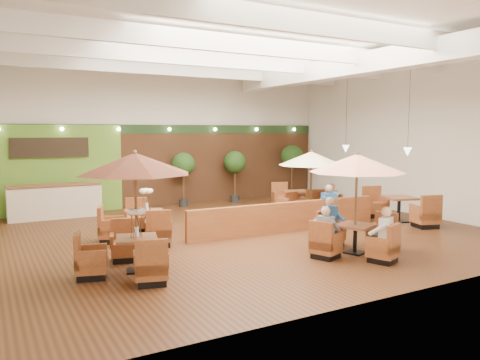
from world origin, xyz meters
TOP-DOWN VIEW (x-y plane):
  - room at (0.25, 1.22)m, footprint 14.04×14.00m
  - service_counter at (-4.40, 5.10)m, footprint 3.00×0.75m
  - booth_divider at (1.31, -0.56)m, footprint 6.37×0.35m
  - table_0 at (-3.80, -2.27)m, footprint 2.52×2.65m
  - table_1 at (1.36, -3.39)m, footprint 2.59×2.59m
  - table_2 at (2.89, 0.37)m, footprint 2.33×2.33m
  - table_3 at (-2.86, 0.63)m, footprint 1.95×2.79m
  - table_4 at (5.40, -1.08)m, footprint 1.18×2.97m
  - table_5 at (3.55, 2.09)m, footprint 1.13×2.79m
  - topiary_0 at (0.41, 5.30)m, footprint 0.92×0.92m
  - topiary_1 at (2.71, 5.30)m, footprint 0.93×0.93m
  - topiary_2 at (5.62, 5.30)m, footprint 1.01×1.01m
  - diner_0 at (1.36, -4.30)m, footprint 0.47×0.45m
  - diner_1 at (1.36, -2.49)m, footprint 0.43×0.38m
  - diner_2 at (0.45, -3.39)m, footprint 0.43×0.44m
  - diner_3 at (2.89, -0.49)m, footprint 0.44×0.36m
  - diner_4 at (3.76, 0.37)m, footprint 0.34×0.40m

SIDE VIEW (x-z plane):
  - table_5 at x=3.55m, z-range -0.12..0.87m
  - table_4 at x=5.40m, z-range -0.12..0.93m
  - booth_divider at x=1.31m, z-range 0.00..0.88m
  - table_3 at x=-2.86m, z-range -0.32..1.24m
  - service_counter at x=-4.40m, z-range -0.01..1.17m
  - diner_4 at x=3.76m, z-range 0.37..1.11m
  - diner_2 at x=0.45m, z-range 0.36..1.14m
  - diner_1 at x=1.36m, z-range 0.36..1.17m
  - diner_0 at x=1.36m, z-range 0.36..1.18m
  - diner_3 at x=2.89m, z-range 0.35..1.21m
  - topiary_0 at x=0.41m, z-range 0.52..2.66m
  - topiary_1 at x=2.71m, z-range 0.53..2.68m
  - table_2 at x=2.89m, z-range 0.45..2.82m
  - table_1 at x=1.36m, z-range 0.46..2.95m
  - topiary_2 at x=5.62m, z-range 0.58..2.93m
  - table_0 at x=-3.80m, z-range 0.55..3.14m
  - room at x=0.25m, z-range 0.87..6.39m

